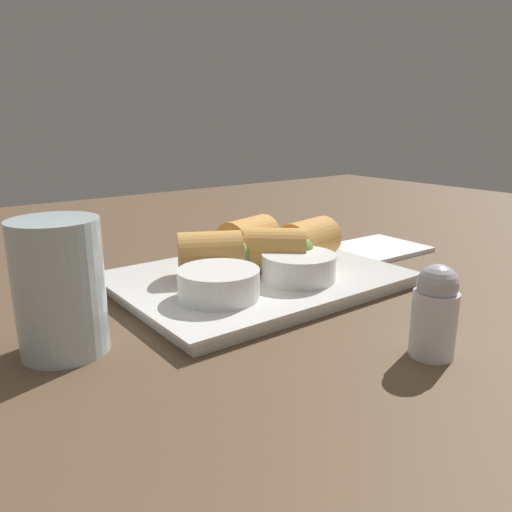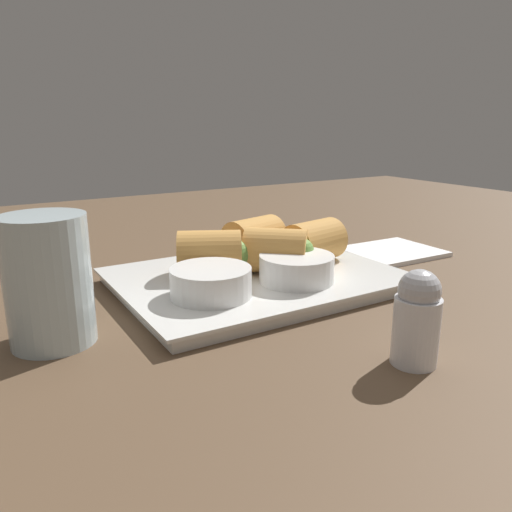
# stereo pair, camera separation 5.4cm
# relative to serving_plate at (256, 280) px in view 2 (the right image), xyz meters

# --- Properties ---
(table_surface) EXTENTS (1.80, 1.40, 0.02)m
(table_surface) POSITION_rel_serving_plate_xyz_m (-0.03, -0.02, -0.02)
(table_surface) COLOR brown
(table_surface) RESTS_ON ground
(serving_plate) EXTENTS (0.29, 0.22, 0.01)m
(serving_plate) POSITION_rel_serving_plate_xyz_m (0.00, 0.00, 0.00)
(serving_plate) COLOR silver
(serving_plate) RESTS_ON table_surface
(roll_front_left) EXTENTS (0.08, 0.07, 0.05)m
(roll_front_left) POSITION_rel_serving_plate_xyz_m (0.04, -0.01, 0.03)
(roll_front_left) COLOR #D19347
(roll_front_left) RESTS_ON serving_plate
(roll_front_right) EXTENTS (0.08, 0.06, 0.05)m
(roll_front_right) POSITION_rel_serving_plate_xyz_m (-0.03, -0.06, 0.03)
(roll_front_right) COLOR #D19347
(roll_front_right) RESTS_ON serving_plate
(roll_back_left) EXTENTS (0.08, 0.08, 0.05)m
(roll_back_left) POSITION_rel_serving_plate_xyz_m (-0.02, 0.01, 0.03)
(roll_back_left) COLOR #D19347
(roll_back_left) RESTS_ON serving_plate
(roll_back_right) EXTENTS (0.08, 0.06, 0.05)m
(roll_back_right) POSITION_rel_serving_plate_xyz_m (-0.09, -0.00, 0.03)
(roll_back_right) COLOR #D19347
(roll_back_right) RESTS_ON serving_plate
(dipping_bowl_near) EXTENTS (0.08, 0.08, 0.03)m
(dipping_bowl_near) POSITION_rel_serving_plate_xyz_m (-0.02, 0.04, 0.02)
(dipping_bowl_near) COLOR white
(dipping_bowl_near) RESTS_ON serving_plate
(dipping_bowl_far) EXTENTS (0.08, 0.08, 0.03)m
(dipping_bowl_far) POSITION_rel_serving_plate_xyz_m (0.07, 0.04, 0.02)
(dipping_bowl_far) COLOR white
(dipping_bowl_far) RESTS_ON serving_plate
(spoon) EXTENTS (0.20, 0.04, 0.01)m
(spoon) POSITION_rel_serving_plate_xyz_m (-0.04, -0.15, -0.00)
(spoon) COLOR silver
(spoon) RESTS_ON table_surface
(napkin) EXTENTS (0.12, 0.10, 0.01)m
(napkin) POSITION_rel_serving_plate_xyz_m (-0.23, -0.02, -0.00)
(napkin) COLOR white
(napkin) RESTS_ON table_surface
(drinking_glass) EXTENTS (0.07, 0.07, 0.11)m
(drinking_glass) POSITION_rel_serving_plate_xyz_m (0.21, 0.03, 0.05)
(drinking_glass) COLOR silver
(drinking_glass) RESTS_ON table_surface
(salt_shaker) EXTENTS (0.03, 0.03, 0.07)m
(salt_shaker) POSITION_rel_serving_plate_xyz_m (-0.01, 0.21, 0.03)
(salt_shaker) COLOR silver
(salt_shaker) RESTS_ON table_surface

